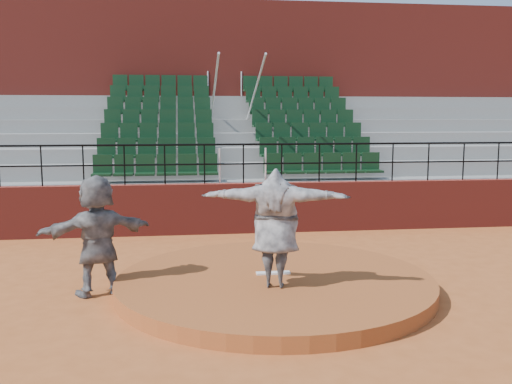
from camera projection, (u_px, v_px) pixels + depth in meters
The scene contains 9 objects.
ground at pixel (275, 290), 9.97m from camera, with size 90.00×90.00×0.00m, color #AF5727.
pitchers_mound at pixel (275, 283), 9.96m from camera, with size 5.50×5.50×0.25m, color #9D4E23.
pitching_rubber at pixel (273, 273), 10.09m from camera, with size 0.60×0.15×0.03m, color white.
boundary_wall at pixel (244, 208), 14.80m from camera, with size 24.00×0.30×1.30m, color maroon.
wall_railing at pixel (243, 155), 14.62m from camera, with size 24.04×0.05×1.03m.
seating_deck at pixel (231, 166), 18.28m from camera, with size 24.00×5.97×4.63m.
press_box_facade at pixel (222, 102), 21.89m from camera, with size 24.00×3.00×7.10m, color maroon.
pitcher at pixel (275, 228), 9.23m from camera, with size 2.39×0.65×1.94m, color black.
fielder at pixel (97, 235), 9.62m from camera, with size 1.91×0.61×2.06m, color black.
Camera 1 is at (-1.58, -9.53, 3.02)m, focal length 40.00 mm.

